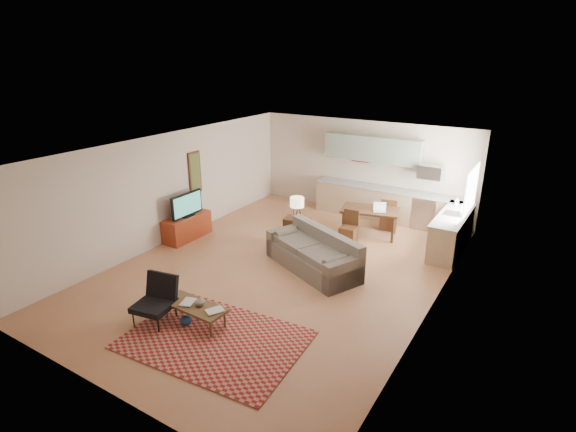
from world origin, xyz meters
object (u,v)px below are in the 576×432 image
Objects in this scene: coffee_table at (195,314)px; dining_table at (369,222)px; tv_credenza at (187,227)px; sofa at (313,251)px; console_table at (297,231)px; armchair at (153,302)px.

coffee_table is 5.50m from dining_table.
coffee_table is 3.96m from tv_credenza.
console_table is at bearing 159.57° from sofa.
tv_credenza is 1.90× the size of console_table.
tv_credenza is at bearing -160.06° from dining_table.
tv_credenza is 2.82m from console_table.
coffee_table is 1.76× the size of console_table.
armchair is (-1.38, -3.27, -0.01)m from sofa.
console_table reaches higher than coffee_table.
console_table is at bearing 95.56° from coffee_table.
dining_table is at bearing 33.77° from tv_credenza.
coffee_table is at bearing 18.64° from armchair.
sofa reaches higher than dining_table.
armchair reaches higher than tv_credenza.
console_table is at bearing -145.10° from dining_table.
console_table is (2.59, 1.12, 0.04)m from tv_credenza.
armchair is 5.99m from dining_table.
dining_table is at bearing 107.11° from sofa.
dining_table is (1.30, 1.49, 0.02)m from console_table.
sofa is at bearing -111.44° from dining_table.
armchair is 0.63× the size of tv_credenza.
tv_credenza is at bearing 114.33° from armchair.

